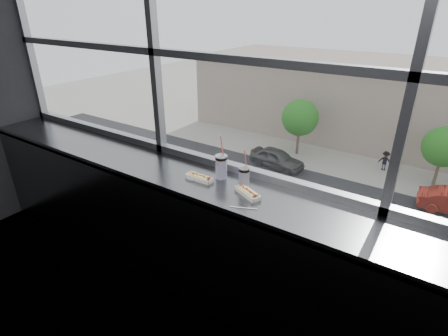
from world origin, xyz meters
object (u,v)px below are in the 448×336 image
Objects in this scene: wrapper at (191,179)px; tree_left at (300,118)px; hotdog_tray_left at (199,177)px; car_far_a at (277,155)px; loose_straw at (244,208)px; pedestrian_b at (385,159)px; hotdog_tray_right at (248,192)px; car_near_a at (175,175)px; car_near_c at (391,249)px; car_near_b at (295,215)px; soda_cup_right at (244,177)px; soda_cup_left at (221,166)px; tree_center at (444,147)px.

wrapper is 0.02× the size of tree_left.
hotdog_tray_left is 0.03× the size of car_far_a.
hotdog_tray_left is at bearing 138.57° from loose_straw.
wrapper is at bearing 94.39° from pedestrian_b.
loose_straw is (0.07, -0.17, -0.02)m from hotdog_tray_right.
hotdog_tray_left is at bearing -136.42° from car_near_a.
tree_left is (-10.72, 12.00, 2.70)m from car_near_c.
tree_left is (-10.67, 28.47, -8.42)m from loose_straw.
tree_left reaches higher than car_near_b.
hotdog_tray_right is 20.50m from car_near_b.
soda_cup_right reaches higher than car_near_b.
soda_cup_left is 0.07× the size of tree_center.
tree_center reaches higher than car_near_b.
soda_cup_left reaches higher than tree_left.
car_near_c is 15.87m from car_near_a.
tree_center reaches higher than car_near_a.
loose_straw is 0.03× the size of car_far_a.
hotdog_tray_left is 0.04× the size of car_near_c.
hotdog_tray_left and hotdog_tray_right have the same top height.
wrapper is 24.88m from car_near_a.
tree_left is (-10.16, 28.30, -8.44)m from hotdog_tray_left.
hotdog_tray_right reaches higher than car_far_a.
soda_cup_right reaches higher than hotdog_tray_left.
wrapper reaches higher than loose_straw.
hotdog_tray_right is at bearing -162.32° from car_near_b.
soda_cup_left reaches higher than car_near_b.
hotdog_tray_left reaches higher than pedestrian_b.
soda_cup_left is 0.17× the size of pedestrian_b.
car_near_a is 18.24m from pedestrian_b.
soda_cup_right reaches higher than wrapper.
car_near_b is at bearing 107.65° from wrapper.
car_far_a is 1.26× the size of tree_left.
car_near_a is at bearing 158.11° from hotdog_tray_right.
wrapper is at bearing -70.38° from tree_left.
tree_left reaches higher than pedestrian_b.
car_far_a is 9.41m from pedestrian_b.
soda_cup_left is at bearing 169.46° from soda_cup_right.
car_near_a is at bearing 133.64° from soda_cup_left.
tree_left is (-4.91, 12.00, 2.61)m from car_near_b.
wrapper is 0.01× the size of car_near_a.
loose_straw is at bearing -69.46° from tree_left.
soda_cup_left is 0.50m from loose_straw.
hotdog_tray_left reaches higher than loose_straw.
tree_left reaches higher than car_near_a.
hotdog_tray_left is 28.60m from car_far_a.
soda_cup_right reaches higher than hotdog_tray_right.
soda_cup_right reaches higher than tree_center.
soda_cup_left is 0.07× the size of car_near_c.
hotdog_tray_right reaches higher than pedestrian_b.
loose_straw is 0.09× the size of pedestrian_b.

